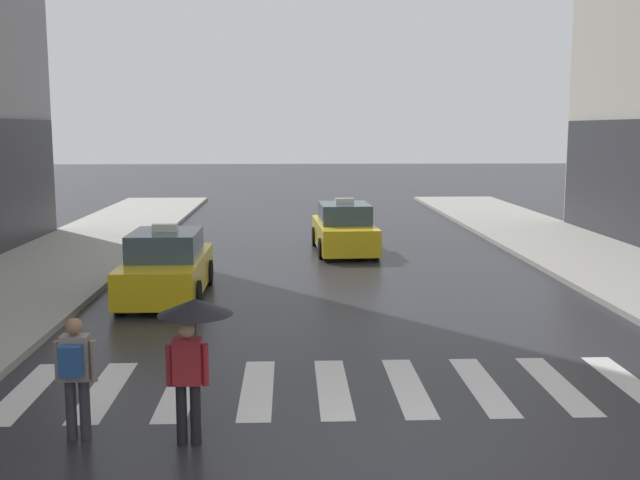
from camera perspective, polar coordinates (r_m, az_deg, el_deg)
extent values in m
plane|color=#26262B|center=(9.49, 5.87, -17.08)|extent=(160.00, 160.00, 0.00)
cube|color=silver|center=(12.85, -21.31, -10.65)|extent=(0.50, 2.80, 0.01)
cube|color=silver|center=(12.52, -16.02, -10.90)|extent=(0.50, 2.80, 0.01)
cube|color=silver|center=(12.29, -10.47, -11.07)|extent=(0.50, 2.80, 0.01)
cube|color=silver|center=(12.18, -4.77, -11.14)|extent=(0.50, 2.80, 0.01)
cube|color=silver|center=(12.19, 0.98, -11.10)|extent=(0.50, 2.80, 0.01)
cube|color=silver|center=(12.31, 6.67, -10.95)|extent=(0.50, 2.80, 0.01)
cube|color=silver|center=(12.55, 12.18, -10.71)|extent=(0.50, 2.80, 0.01)
cube|color=silver|center=(12.90, 17.44, -10.38)|extent=(0.50, 2.80, 0.01)
cube|color=silver|center=(13.35, 22.37, -10.00)|extent=(0.50, 2.80, 0.01)
cube|color=yellow|center=(18.81, -11.51, -2.52)|extent=(1.81, 4.51, 0.84)
cube|color=#384C5B|center=(18.59, -11.62, -0.34)|extent=(1.61, 2.11, 0.64)
cube|color=silver|center=(18.53, -11.66, 0.91)|extent=(0.60, 0.24, 0.18)
cylinder|color=black|center=(20.31, -13.29, -2.44)|extent=(0.22, 0.66, 0.66)
cylinder|color=black|center=(20.06, -8.48, -2.44)|extent=(0.22, 0.66, 0.66)
cylinder|color=black|center=(17.72, -14.90, -4.07)|extent=(0.22, 0.66, 0.66)
cylinder|color=black|center=(17.43, -9.39, -4.10)|extent=(0.22, 0.66, 0.66)
cube|color=#F2EAB2|center=(21.11, -12.25, -1.24)|extent=(0.20, 0.04, 0.14)
cube|color=#F2EAB2|center=(20.93, -8.85, -1.23)|extent=(0.20, 0.04, 0.14)
cube|color=yellow|center=(25.19, 1.83, 0.40)|extent=(1.99, 4.57, 0.84)
cube|color=#384C5B|center=(25.00, 1.86, 2.05)|extent=(1.69, 2.17, 0.64)
cube|color=silver|center=(24.96, 1.87, 2.98)|extent=(0.61, 0.27, 0.18)
cylinder|color=black|center=(26.47, -0.35, 0.29)|extent=(0.25, 0.67, 0.66)
cylinder|color=black|center=(26.66, 3.32, 0.33)|extent=(0.25, 0.67, 0.66)
cylinder|color=black|center=(23.81, 0.16, -0.63)|extent=(0.25, 0.67, 0.66)
cylinder|color=black|center=(24.02, 4.23, -0.57)|extent=(0.25, 0.67, 0.66)
cube|color=#F2EAB2|center=(27.36, -0.03, 1.13)|extent=(0.20, 0.05, 0.14)
cube|color=#F2EAB2|center=(27.49, 2.59, 1.16)|extent=(0.20, 0.05, 0.14)
cylinder|color=black|center=(10.18, -10.43, -12.84)|extent=(0.14, 0.14, 0.82)
cylinder|color=black|center=(10.15, -9.40, -12.86)|extent=(0.14, 0.14, 0.82)
cube|color=maroon|center=(9.93, -10.02, -9.03)|extent=(0.36, 0.24, 0.60)
sphere|color=tan|center=(9.82, -10.09, -6.69)|extent=(0.22, 0.22, 0.22)
cylinder|color=maroon|center=(9.98, -11.34, -9.28)|extent=(0.09, 0.09, 0.55)
cylinder|color=maroon|center=(9.92, -8.68, -9.32)|extent=(0.09, 0.09, 0.55)
cylinder|color=#4C4C4C|center=(9.83, -9.37, -7.37)|extent=(0.02, 0.02, 1.00)
cone|color=black|center=(9.73, -9.43, -4.99)|extent=(0.96, 0.96, 0.20)
cylinder|color=#333338|center=(10.69, -18.32, -12.09)|extent=(0.14, 0.14, 0.82)
cylinder|color=#333338|center=(10.64, -17.37, -12.14)|extent=(0.14, 0.14, 0.82)
cube|color=gray|center=(10.44, -18.03, -8.46)|extent=(0.36, 0.24, 0.60)
sphere|color=#9E7051|center=(10.33, -18.13, -6.23)|extent=(0.22, 0.22, 0.22)
cylinder|color=gray|center=(10.52, -19.23, -8.68)|extent=(0.09, 0.09, 0.55)
cylinder|color=gray|center=(10.39, -16.78, -8.76)|extent=(0.09, 0.09, 0.55)
cube|color=#264C8C|center=(10.23, -18.36, -8.70)|extent=(0.28, 0.18, 0.40)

